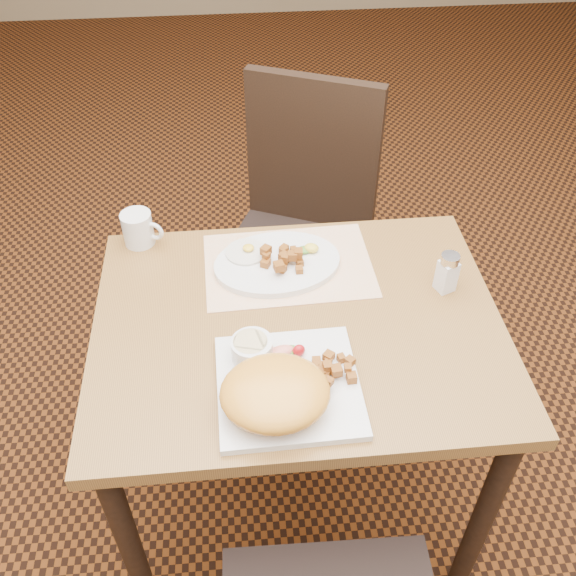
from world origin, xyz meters
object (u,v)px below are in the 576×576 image
at_px(table, 298,354).
at_px(salt_shaker, 447,272).
at_px(chair_far, 301,221).
at_px(plate_oval, 277,263).
at_px(plate_square, 288,386).
at_px(coffee_mug, 139,229).

distance_m(table, salt_shaker, 0.39).
xyz_separation_m(chair_far, salt_shaker, (0.27, -0.57, 0.26)).
bearing_deg(plate_oval, salt_shaker, -16.74).
height_order(table, plate_square, plate_square).
xyz_separation_m(table, plate_oval, (-0.03, 0.19, 0.12)).
relative_size(chair_far, coffee_mug, 9.25).
distance_m(chair_far, plate_square, 0.86).
relative_size(plate_oval, salt_shaker, 3.05).
xyz_separation_m(table, plate_square, (-0.04, -0.18, 0.12)).
distance_m(table, plate_oval, 0.23).
xyz_separation_m(table, chair_far, (0.08, 0.64, -0.10)).
distance_m(plate_square, coffee_mug, 0.60).
xyz_separation_m(chair_far, coffee_mug, (-0.44, -0.33, 0.25)).
bearing_deg(chair_far, plate_square, 105.57).
bearing_deg(chair_far, salt_shaker, 139.06).
bearing_deg(coffee_mug, plate_oval, -20.79).
bearing_deg(salt_shaker, table, -167.98).
relative_size(chair_far, salt_shaker, 9.70).
height_order(table, chair_far, chair_far).
height_order(table, salt_shaker, salt_shaker).
xyz_separation_m(plate_square, salt_shaker, (0.39, 0.26, 0.04)).
bearing_deg(chair_far, plate_oval, 100.13).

